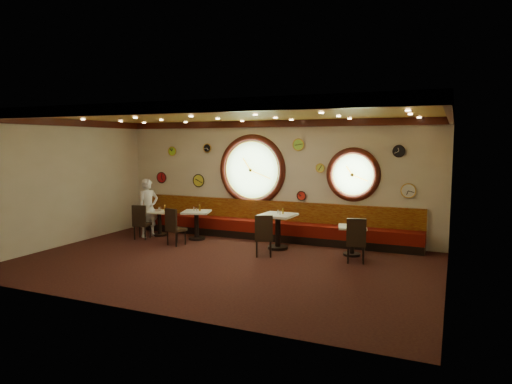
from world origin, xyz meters
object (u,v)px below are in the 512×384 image
object	(u,v)px
condiment_a_pepper	(160,209)
condiment_c_bottle	(283,211)
table_d	(352,237)
table_c	(278,227)
condiment_b_pepper	(197,210)
condiment_a_salt	(159,209)
chair_d	(356,237)
condiment_c_pepper	(280,213)
condiment_a_bottle	(165,208)
condiment_b_salt	(194,209)
chair_a	(141,220)
chair_b	(174,224)
condiment_d_pepper	(353,224)
condiment_d_salt	(348,224)
condiment_c_salt	(278,212)
table_a	(160,220)
table_b	(197,222)
condiment_b_bottle	(200,208)
condiment_d_bottle	(355,223)
chair_c	(264,233)
waiter	(148,208)

from	to	relation	value
condiment_a_pepper	condiment_c_bottle	size ratio (longest dim) A/B	0.74
condiment_a_pepper	table_d	bearing A→B (deg)	-1.26
table_c	condiment_b_pepper	size ratio (longest dim) A/B	9.32
table_d	condiment_a_salt	distance (m)	5.49
table_c	chair_d	distance (m)	2.10
table_c	condiment_c_pepper	bearing A→B (deg)	-43.67
condiment_a_pepper	condiment_a_bottle	xyz separation A→B (m)	(0.10, 0.10, 0.03)
condiment_b_salt	condiment_b_pepper	size ratio (longest dim) A/B	1.12
chair_a	chair_b	size ratio (longest dim) A/B	0.98
condiment_d_pepper	table_c	bearing A→B (deg)	-178.17
condiment_d_salt	condiment_a_pepper	distance (m)	5.31
chair_d	condiment_d_salt	distance (m)	0.77
condiment_a_salt	condiment_b_pepper	distance (m)	1.29
condiment_c_salt	condiment_b_pepper	distance (m)	2.35
table_a	table_b	size ratio (longest dim) A/B	0.90
table_b	condiment_d_pepper	bearing A→B (deg)	-1.44
chair_d	condiment_c_salt	distance (m)	2.19
table_d	condiment_c_salt	world-z (taller)	condiment_c_salt
condiment_b_bottle	condiment_c_bottle	size ratio (longest dim) A/B	1.19
chair_b	condiment_d_bottle	xyz separation A→B (m)	(4.42, 0.83, 0.23)
chair_b	condiment_c_pepper	distance (m)	2.74
table_a	condiment_b_bottle	size ratio (longest dim) A/B	4.52
chair_c	condiment_c_salt	bearing A→B (deg)	67.12
condiment_c_salt	condiment_a_pepper	distance (m)	3.57
table_c	chair_d	bearing A→B (deg)	-15.72
condiment_c_pepper	table_c	bearing A→B (deg)	136.33
condiment_a_salt	condiment_a_pepper	bearing A→B (deg)	-24.04
condiment_a_salt	table_c	bearing A→B (deg)	-3.36
chair_a	condiment_d_bottle	distance (m)	5.68
condiment_b_salt	waiter	world-z (taller)	waiter
chair_a	condiment_b_salt	xyz separation A→B (m)	(1.30, 0.62, 0.29)
table_a	condiment_c_pepper	bearing A→B (deg)	-4.12
condiment_b_bottle	condiment_b_pepper	bearing A→B (deg)	-129.85
condiment_a_bottle	condiment_a_pepper	bearing A→B (deg)	-135.67
table_b	condiment_c_bottle	xyz separation A→B (m)	(2.52, -0.10, 0.46)
waiter	condiment_b_salt	bearing A→B (deg)	-54.90
chair_d	condiment_d_bottle	bearing A→B (deg)	91.10
condiment_c_pepper	condiment_d_bottle	bearing A→B (deg)	6.40
table_b	condiment_a_bottle	bearing A→B (deg)	173.69
table_b	chair_c	size ratio (longest dim) A/B	1.47
condiment_b_pepper	condiment_c_pepper	distance (m)	2.48
condiment_b_salt	condiment_c_salt	bearing A→B (deg)	-2.02
chair_a	condiment_b_bottle	xyz separation A→B (m)	(1.46, 0.64, 0.33)
chair_a	condiment_b_pepper	bearing A→B (deg)	10.75
table_d	condiment_b_salt	distance (m)	4.32
table_c	condiment_d_pepper	bearing A→B (deg)	1.83
chair_c	condiment_b_salt	size ratio (longest dim) A/B	5.75
condiment_a_pepper	condiment_d_pepper	distance (m)	5.43
condiment_a_pepper	condiment_d_pepper	size ratio (longest dim) A/B	1.10
table_d	condiment_c_bottle	distance (m)	1.78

